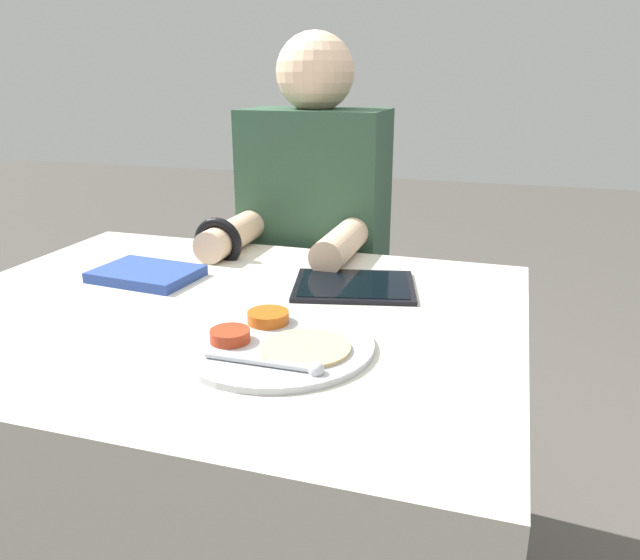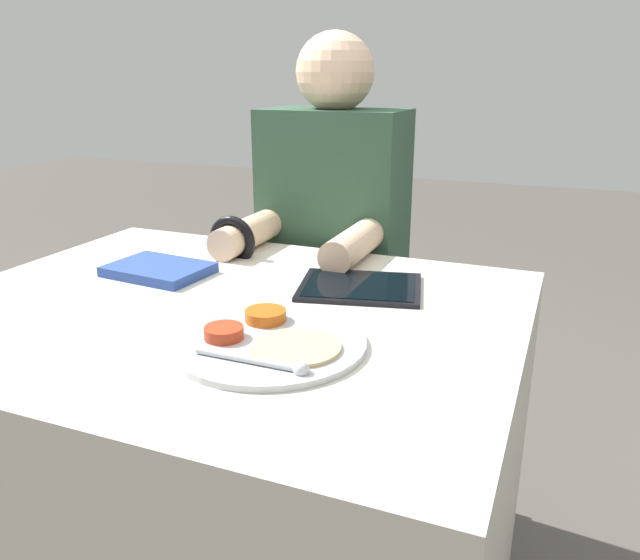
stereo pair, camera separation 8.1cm
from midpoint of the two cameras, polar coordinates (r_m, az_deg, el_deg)
The scene contains 5 objects.
dining_table at distance 1.26m, azimuth -10.36°, elevation -18.60°, with size 1.01×0.81×0.75m.
thali_tray at distance 0.91m, azimuth -6.59°, elevation -5.77°, with size 0.29×0.29×0.03m.
red_notebook at distance 1.26m, azimuth -17.36°, elevation 0.45°, with size 0.20×0.16×0.02m.
tablet_device at distance 1.16m, azimuth 1.15°, elevation -0.55°, with size 0.26×0.22×0.01m.
person_diner at distance 1.60m, azimuth -2.07°, elevation -1.60°, with size 0.35×0.43×1.22m.
Camera 1 is at (0.46, -0.89, 1.13)m, focal length 35.00 mm.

